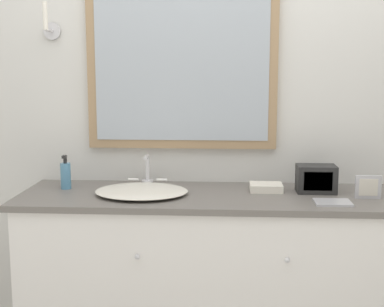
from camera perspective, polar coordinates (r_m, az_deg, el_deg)
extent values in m
cube|color=silver|center=(2.86, 2.48, 4.15)|extent=(8.00, 0.06, 2.55)
cube|color=#997A56|center=(2.81, -1.09, 9.00)|extent=(0.99, 0.04, 0.83)
cube|color=#9EA8B2|center=(2.79, -1.13, 9.00)|extent=(0.90, 0.01, 0.74)
cylinder|color=silver|center=(2.96, -14.70, 12.52)|extent=(0.09, 0.01, 0.09)
cylinder|color=silver|center=(2.91, -15.01, 12.57)|extent=(0.02, 0.10, 0.02)
cylinder|color=white|center=(2.87, -15.39, 14.01)|extent=(0.02, 0.02, 0.14)
cube|color=white|center=(2.76, 2.23, -13.95)|extent=(1.84, 0.54, 0.88)
cube|color=#66605B|center=(2.61, 2.29, -4.68)|extent=(1.89, 0.57, 0.03)
sphere|color=silver|center=(2.44, -5.85, -10.92)|extent=(0.02, 0.02, 0.02)
sphere|color=silver|center=(2.42, 10.13, -11.14)|extent=(0.02, 0.02, 0.02)
ellipsoid|color=silver|center=(2.61, -5.40, -4.01)|extent=(0.45, 0.37, 0.03)
cylinder|color=silver|center=(2.80, -4.76, -3.12)|extent=(0.06, 0.06, 0.03)
cylinder|color=silver|center=(2.79, -4.78, -1.55)|extent=(0.02, 0.02, 0.13)
cylinder|color=silver|center=(2.74, -4.90, -0.39)|extent=(0.02, 0.07, 0.02)
cylinder|color=white|center=(2.81, -6.28, -2.79)|extent=(0.06, 0.02, 0.02)
cylinder|color=white|center=(2.79, -3.24, -2.84)|extent=(0.06, 0.02, 0.02)
cylinder|color=teal|center=(2.78, -13.32, -2.35)|extent=(0.05, 0.05, 0.13)
cylinder|color=black|center=(2.77, -13.39, -0.66)|extent=(0.02, 0.02, 0.04)
cube|color=black|center=(2.76, -13.47, -0.34)|extent=(0.02, 0.03, 0.01)
cube|color=black|center=(2.70, 13.10, -2.64)|extent=(0.19, 0.12, 0.14)
cube|color=black|center=(2.65, 13.30, -2.90)|extent=(0.14, 0.01, 0.09)
cube|color=#B2B2B7|center=(2.64, 18.27, -3.42)|extent=(0.12, 0.01, 0.11)
cube|color=beige|center=(2.64, 18.31, -3.45)|extent=(0.09, 0.00, 0.08)
cube|color=silver|center=(2.70, 7.90, -3.59)|extent=(0.16, 0.13, 0.04)
cube|color=#ADADB2|center=(2.51, 14.78, -5.07)|extent=(0.16, 0.13, 0.01)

